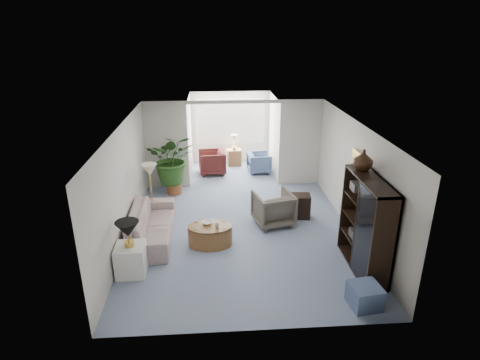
{
  "coord_description": "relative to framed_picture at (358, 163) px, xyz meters",
  "views": [
    {
      "loc": [
        -0.6,
        -7.87,
        4.43
      ],
      "look_at": [
        0.0,
        0.6,
        1.1
      ],
      "focal_mm": 29.81,
      "sensor_mm": 36.0,
      "label": 1
    }
  ],
  "objects": [
    {
      "name": "end_table",
      "position": [
        -4.65,
        -1.21,
        -1.4
      ],
      "size": [
        0.55,
        0.55,
        0.59
      ],
      "primitive_type": "cube",
      "rotation": [
        0.0,
        0.0,
        0.02
      ],
      "color": "white",
      "rests_on": "ground"
    },
    {
      "name": "house_plant",
      "position": [
        -4.17,
        2.61,
        -0.67
      ],
      "size": [
        1.27,
        1.1,
        1.41
      ],
      "primitive_type": "imported",
      "color": "#28511B",
      "rests_on": "plant_pot"
    },
    {
      "name": "shelf_clutter",
      "position": [
        -0.28,
        -1.42,
        -0.61
      ],
      "size": [
        0.3,
        1.19,
        1.06
      ],
      "color": "black",
      "rests_on": "entertainment_cabinet"
    },
    {
      "name": "sunroom_table",
      "position": [
        -2.36,
        4.9,
        -1.43
      ],
      "size": [
        0.47,
        0.38,
        0.54
      ],
      "primitive_type": "cube",
      "rotation": [
        0.0,
        0.0,
        0.09
      ],
      "color": "olive",
      "rests_on": "ground"
    },
    {
      "name": "sunroom_chair_maroon",
      "position": [
        -3.11,
        4.15,
        -1.33
      ],
      "size": [
        0.88,
        0.86,
        0.74
      ],
      "primitive_type": "imported",
      "rotation": [
        0.0,
        0.0,
        -1.48
      ],
      "color": "#521F1C",
      "rests_on": "ground"
    },
    {
      "name": "sunroom_floor",
      "position": [
        -2.46,
        4.2,
        -1.7
      ],
      "size": [
        2.6,
        2.6,
        0.0
      ],
      "primitive_type": "plane",
      "color": "#8998B5",
      "rests_on": "ground"
    },
    {
      "name": "coffee_table",
      "position": [
        -3.17,
        -0.26,
        -1.47
      ],
      "size": [
        1.19,
        1.19,
        0.45
      ],
      "primitive_type": "cylinder",
      "rotation": [
        0.0,
        0.0,
        0.3
      ],
      "color": "olive",
      "rests_on": "ground"
    },
    {
      "name": "back_pier_right",
      "position": [
        -0.56,
        3.1,
        -0.45
      ],
      "size": [
        1.2,
        0.12,
        2.5
      ],
      "primitive_type": "cube",
      "color": "beige",
      "rests_on": "ground"
    },
    {
      "name": "coffee_cup",
      "position": [
        -3.02,
        -0.36,
        -1.2
      ],
      "size": [
        0.13,
        0.13,
        0.09
      ],
      "primitive_type": "imported",
      "rotation": [
        0.0,
        0.0,
        0.3
      ],
      "color": "beige",
      "rests_on": "coffee_table"
    },
    {
      "name": "plant_pot",
      "position": [
        -4.17,
        2.61,
        -1.54
      ],
      "size": [
        0.4,
        0.4,
        0.32
      ],
      "primitive_type": "cylinder",
      "color": "brown",
      "rests_on": "ground"
    },
    {
      "name": "back_pier_left",
      "position": [
        -4.36,
        3.1,
        -0.45
      ],
      "size": [
        1.2,
        0.12,
        2.5
      ],
      "primitive_type": "cube",
      "color": "beige",
      "rests_on": "ground"
    },
    {
      "name": "back_header",
      "position": [
        -2.46,
        3.1,
        0.75
      ],
      "size": [
        2.6,
        0.12,
        0.1
      ],
      "primitive_type": "cube",
      "color": "beige",
      "rests_on": "back_pier_left"
    },
    {
      "name": "entertainment_cabinet",
      "position": [
        -0.23,
        -1.32,
        -0.78
      ],
      "size": [
        0.44,
        1.66,
        1.84
      ],
      "primitive_type": "cube",
      "color": "black",
      "rests_on": "ground"
    },
    {
      "name": "window_blinds",
      "position": [
        -2.46,
        5.25,
        -0.3
      ],
      "size": [
        2.2,
        0.02,
        1.5
      ],
      "primitive_type": "cube",
      "color": "white"
    },
    {
      "name": "table_lamp",
      "position": [
        -4.65,
        -1.21,
        -0.76
      ],
      "size": [
        0.44,
        0.44,
        0.3
      ],
      "primitive_type": "cone",
      "color": "black",
      "rests_on": "end_table"
    },
    {
      "name": "sunroom_chair_blue",
      "position": [
        -1.61,
        4.15,
        -1.38
      ],
      "size": [
        0.76,
        0.74,
        0.64
      ],
      "primitive_type": "imported",
      "rotation": [
        0.0,
        0.0,
        1.66
      ],
      "color": "slate",
      "rests_on": "ground"
    },
    {
      "name": "ottoman",
      "position": [
        -0.58,
        -2.44,
        -1.5
      ],
      "size": [
        0.54,
        0.54,
        0.39
      ],
      "primitive_type": "cube",
      "rotation": [
        0.0,
        0.0,
        0.12
      ],
      "color": "slate",
      "rests_on": "ground"
    },
    {
      "name": "sofa",
      "position": [
        -4.45,
        0.14,
        -1.37
      ],
      "size": [
        0.94,
        2.29,
        0.66
      ],
      "primitive_type": "imported",
      "rotation": [
        0.0,
        0.0,
        1.59
      ],
      "color": "#C0B6A2",
      "rests_on": "ground"
    },
    {
      "name": "floor_lamp",
      "position": [
        -4.56,
        1.12,
        -0.45
      ],
      "size": [
        0.36,
        0.36,
        0.28
      ],
      "primitive_type": "cone",
      "color": "beige",
      "rests_on": "ground"
    },
    {
      "name": "framed_picture",
      "position": [
        0.0,
        0.0,
        0.0
      ],
      "size": [
        0.04,
        0.5,
        0.4
      ],
      "primitive_type": "cube",
      "color": "beige"
    },
    {
      "name": "side_table_dark",
      "position": [
        -0.98,
        0.92,
        -1.41
      ],
      "size": [
        0.53,
        0.44,
        0.58
      ],
      "primitive_type": "cube",
      "rotation": [
        0.0,
        0.0,
        -0.11
      ],
      "color": "black",
      "rests_on": "ground"
    },
    {
      "name": "cabinet_urn",
      "position": [
        -0.23,
        -0.82,
        0.34
      ],
      "size": [
        0.38,
        0.38,
        0.39
      ],
      "primitive_type": "imported",
      "color": "#321E10",
      "rests_on": "entertainment_cabinet"
    },
    {
      "name": "wingback_chair",
      "position": [
        -1.68,
        0.62,
        -1.3
      ],
      "size": [
        1.03,
        1.05,
        0.79
      ],
      "primitive_type": "imported",
      "rotation": [
        0.0,
        0.0,
        3.38
      ],
      "color": "#686052",
      "rests_on": "ground"
    },
    {
      "name": "floor",
      "position": [
        -2.46,
        0.1,
        -1.7
      ],
      "size": [
        6.0,
        6.0,
        0.0
      ],
      "primitive_type": "plane",
      "color": "#8998B5",
      "rests_on": "ground"
    },
    {
      "name": "coffee_bowl",
      "position": [
        -3.22,
        -0.16,
        -1.22
      ],
      "size": [
        0.29,
        0.29,
        0.06
      ],
      "primitive_type": "imported",
      "rotation": [
        0.0,
        0.0,
        0.3
      ],
      "color": "white",
      "rests_on": "coffee_table"
    },
    {
      "name": "window_pane",
      "position": [
        -2.46,
        5.28,
        -0.3
      ],
      "size": [
        2.2,
        0.02,
        1.5
      ],
      "primitive_type": "cube",
      "color": "white"
    }
  ]
}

